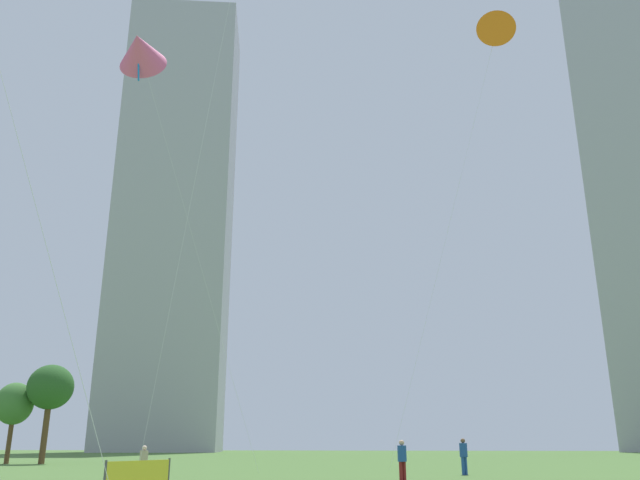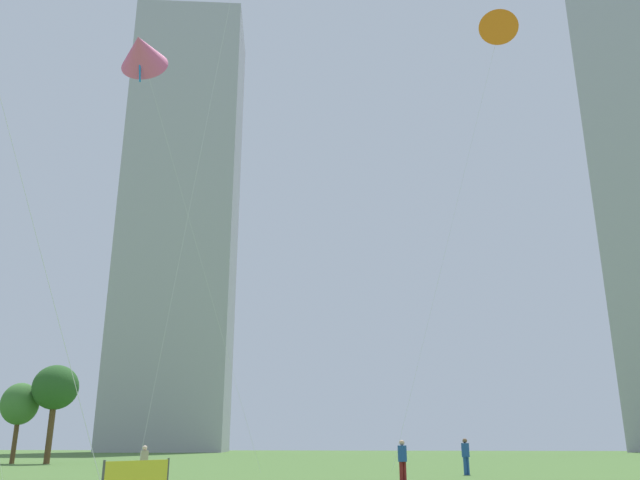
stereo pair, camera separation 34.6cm
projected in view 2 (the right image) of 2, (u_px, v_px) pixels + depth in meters
The scene contains 9 objects.
person_standing_0 at pixel (466, 454), 34.58m from camera, with size 0.42×0.42×1.88m.
person_standing_1 at pixel (402, 458), 28.03m from camera, with size 0.39×0.39×1.76m.
person_standing_2 at pixel (144, 462), 27.00m from camera, with size 0.34×0.34×1.53m.
kite_flying_0 at pixel (141, 51), 38.03m from camera, with size 7.72×9.40×25.48m.
kite_flying_4 at pixel (498, 34), 48.94m from camera, with size 10.65×2.61×33.04m.
park_tree_0 at pixel (55, 388), 54.49m from camera, with size 3.78×3.78×8.03m.
park_tree_1 at pixel (20, 404), 54.42m from camera, with size 3.10×3.10×6.56m.
distant_highrise_0 at pixel (182, 218), 139.00m from camera, with size 23.08×19.67×96.52m, color #A8A8AD.
event_banner at pixel (137, 474), 22.08m from camera, with size 1.05×3.22×1.10m.
Camera 2 is at (4.25, -16.61, 1.62)m, focal length 36.02 mm.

